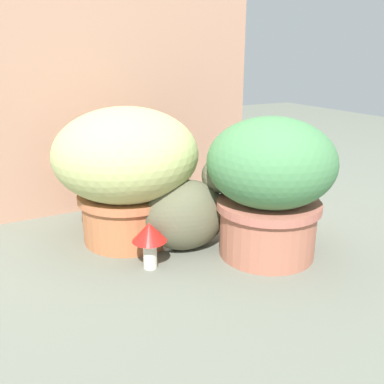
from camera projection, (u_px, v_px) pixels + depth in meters
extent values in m
plane|color=slate|center=(171.00, 251.00, 1.29)|extent=(6.00, 6.00, 0.00)
cube|color=tan|center=(116.00, 87.00, 1.56)|extent=(1.13, 0.03, 0.92)
cylinder|color=#B96D42|center=(129.00, 215.00, 1.36)|extent=(0.29, 0.29, 0.16)
cylinder|color=#BD6D46|center=(128.00, 196.00, 1.34)|extent=(0.32, 0.32, 0.02)
ellipsoid|color=#B5BC73|center=(126.00, 154.00, 1.30)|extent=(0.45, 0.45, 0.29)
cylinder|color=#B16750|center=(267.00, 227.00, 1.25)|extent=(0.28, 0.28, 0.17)
cylinder|color=#B46554|center=(269.00, 205.00, 1.23)|extent=(0.31, 0.31, 0.02)
ellipsoid|color=#48824D|center=(271.00, 162.00, 1.19)|extent=(0.37, 0.37, 0.26)
ellipsoid|color=#5E5E45|center=(185.00, 215.00, 1.28)|extent=(0.28, 0.21, 0.22)
ellipsoid|color=#97956E|center=(215.00, 214.00, 1.31)|extent=(0.08, 0.11, 0.11)
sphere|color=#5E5E45|center=(219.00, 175.00, 1.28)|extent=(0.13, 0.13, 0.11)
cone|color=#5E5E45|center=(216.00, 154.00, 1.29)|extent=(0.04, 0.04, 0.04)
cone|color=#5E5E45|center=(224.00, 158.00, 1.23)|extent=(0.04, 0.04, 0.04)
cylinder|color=#5E5E45|center=(146.00, 241.00, 1.31)|extent=(0.19, 0.06, 0.07)
cylinder|color=silver|center=(150.00, 254.00, 1.18)|extent=(0.04, 0.04, 0.08)
cone|color=red|center=(149.00, 232.00, 1.16)|extent=(0.10, 0.10, 0.05)
cylinder|color=silver|center=(167.00, 236.00, 1.30)|extent=(0.04, 0.04, 0.08)
cone|color=pink|center=(166.00, 216.00, 1.27)|extent=(0.10, 0.10, 0.05)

